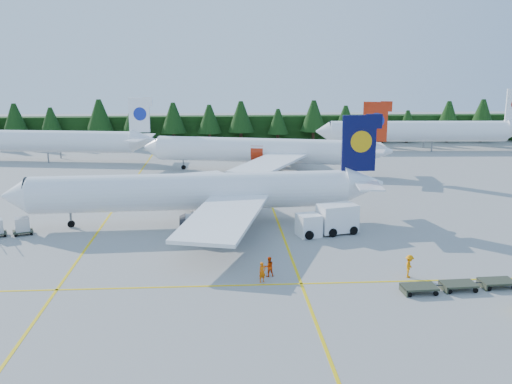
{
  "coord_description": "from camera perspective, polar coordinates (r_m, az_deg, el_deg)",
  "views": [
    {
      "loc": [
        -0.69,
        -50.26,
        18.0
      ],
      "look_at": [
        3.5,
        13.38,
        3.5
      ],
      "focal_mm": 40.0,
      "sensor_mm": 36.0,
      "label": 1
    }
  ],
  "objects": [
    {
      "name": "taxi_stripe_a",
      "position": [
        73.73,
        -14.05,
        -1.71
      ],
      "size": [
        0.25,
        120.0,
        0.01
      ],
      "primitive_type": "cube",
      "color": "yellow",
      "rests_on": "ground"
    },
    {
      "name": "crew_c",
      "position": [
        50.83,
        15.09,
        -7.19
      ],
      "size": [
        0.89,
        1.0,
        2.01
      ],
      "primitive_type": "imported",
      "rotation": [
        0.0,
        0.0,
        1.07
      ],
      "color": "orange",
      "rests_on": "ground"
    },
    {
      "name": "taxi_stripe_b",
      "position": [
        72.83,
        1.62,
        -1.5
      ],
      "size": [
        0.25,
        120.0,
        0.01
      ],
      "primitive_type": "cube",
      "color": "yellow",
      "rests_on": "ground"
    },
    {
      "name": "airliner_red",
      "position": [
        95.78,
        -0.12,
        4.16
      ],
      "size": [
        40.39,
        32.84,
        11.95
      ],
      "rotation": [
        0.0,
        0.0,
        -0.24
      ],
      "color": "white",
      "rests_on": "ground"
    },
    {
      "name": "taxi_stripe_cross",
      "position": [
        47.78,
        -2.69,
        -9.33
      ],
      "size": [
        80.0,
        0.25,
        0.01
      ],
      "primitive_type": "cube",
      "color": "yellow",
      "rests_on": "ground"
    },
    {
      "name": "crew_a",
      "position": [
        48.15,
        0.63,
        -8.03
      ],
      "size": [
        0.76,
        0.66,
        1.74
      ],
      "primitive_type": "imported",
      "rotation": [
        0.0,
        0.0,
        0.47
      ],
      "color": "#F76205",
      "rests_on": "ground"
    },
    {
      "name": "crew_b",
      "position": [
        49.41,
        1.3,
        -7.46
      ],
      "size": [
        0.98,
        0.83,
        1.76
      ],
      "primitive_type": "imported",
      "rotation": [
        0.0,
        0.0,
        3.35
      ],
      "color": "#EE4005",
      "rests_on": "ground"
    },
    {
      "name": "airliner_far_right",
      "position": [
        124.84,
        15.37,
        5.91
      ],
      "size": [
        43.8,
        6.5,
        12.73
      ],
      "rotation": [
        0.0,
        0.0,
        -0.05
      ],
      "color": "white",
      "rests_on": "ground"
    },
    {
      "name": "service_truck",
      "position": [
        61.52,
        7.14,
        -2.79
      ],
      "size": [
        6.92,
        4.03,
        3.15
      ],
      "rotation": [
        0.0,
        0.0,
        0.27
      ],
      "color": "white",
      "rests_on": "ground"
    },
    {
      "name": "uld_pair",
      "position": [
        66.06,
        -23.46,
        -3.15
      ],
      "size": [
        5.02,
        2.74,
        1.56
      ],
      "rotation": [
        0.0,
        0.0,
        0.38
      ],
      "color": "#343B2B",
      "rests_on": "ground"
    },
    {
      "name": "airliner_navy",
      "position": [
        64.92,
        -7.09,
        -0.05
      ],
      "size": [
        41.96,
        34.48,
        12.2
      ],
      "rotation": [
        0.0,
        0.0,
        0.04
      ],
      "color": "white",
      "rests_on": "ground"
    },
    {
      "name": "treeline_hedge",
      "position": [
        133.11,
        -3.47,
        6.32
      ],
      "size": [
        220.0,
        4.0,
        6.0
      ],
      "primitive_type": "cube",
      "color": "black",
      "rests_on": "ground"
    },
    {
      "name": "airliner_far_left",
      "position": [
        114.8,
        -21.03,
        4.81
      ],
      "size": [
        40.47,
        10.15,
        11.84
      ],
      "rotation": [
        0.0,
        0.0,
        -0.17
      ],
      "color": "white",
      "rests_on": "ground"
    },
    {
      "name": "dolly_train",
      "position": [
        50.38,
        21.33,
        -8.43
      ],
      "size": [
        13.0,
        2.98,
        0.16
      ],
      "rotation": [
        0.0,
        0.0,
        0.05
      ],
      "color": "#343B2B",
      "rests_on": "ground"
    },
    {
      "name": "ground",
      "position": [
        53.39,
        -2.82,
        -6.91
      ],
      "size": [
        320.0,
        320.0,
        0.0
      ],
      "primitive_type": "plane",
      "color": "gray",
      "rests_on": "ground"
    }
  ]
}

